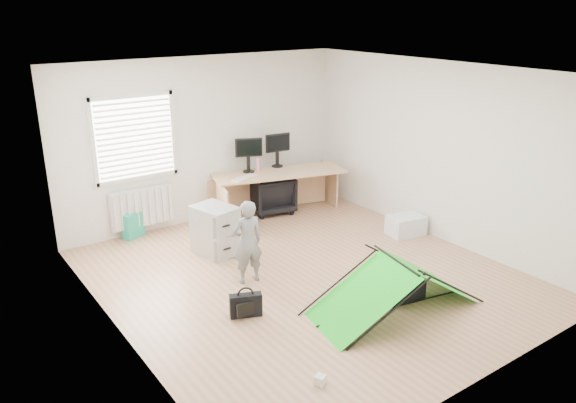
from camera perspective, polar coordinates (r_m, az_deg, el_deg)
ground at (r=7.62m, az=1.76°, el=-7.57°), size 5.50×5.50×0.00m
back_wall at (r=9.37m, az=-8.42°, el=6.22°), size 5.00×0.02×2.70m
window at (r=8.82m, az=-15.32°, el=6.25°), size 1.20×0.06×1.20m
radiator at (r=9.09m, az=-14.62°, el=-0.55°), size 1.00×0.12×0.60m
desk at (r=9.63m, az=-0.89°, el=0.81°), size 2.35×1.27×0.77m
filing_cabinet at (r=8.21m, az=-7.40°, el=-2.90°), size 0.59×0.71×0.72m
monitor_left at (r=9.49m, az=-4.05°, el=4.25°), size 0.45×0.27×0.43m
monitor_right at (r=9.80m, az=-1.11°, el=4.79°), size 0.46×0.15×0.43m
keyboard at (r=9.20m, az=-4.44°, el=2.42°), size 0.50×0.30×0.02m
thermos at (r=9.55m, az=-3.06°, el=3.77°), size 0.09×0.09×0.24m
office_chair at (r=9.79m, az=-1.77°, el=0.80°), size 0.85×0.87×0.66m
person at (r=7.26m, az=-4.14°, el=-4.12°), size 0.44×0.32×1.13m
kite at (r=6.83m, az=10.74°, el=-8.29°), size 2.20×1.28×0.64m
storage_crate at (r=9.07m, az=11.88°, el=-2.37°), size 0.61×0.48×0.31m
tote_bag at (r=9.08m, az=-15.46°, el=-2.33°), size 0.37×0.27×0.41m
laptop_bag at (r=6.67m, az=-4.31°, el=-10.47°), size 0.39×0.25×0.28m
white_box at (r=5.66m, az=3.29°, el=-17.65°), size 0.12×0.12×0.09m
duffel_bag at (r=7.18m, az=11.73°, el=-8.86°), size 0.51×0.31×0.21m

